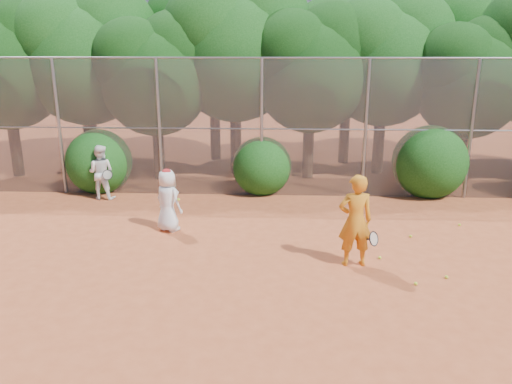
{
  "coord_description": "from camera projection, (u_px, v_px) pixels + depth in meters",
  "views": [
    {
      "loc": [
        -0.5,
        -8.42,
        4.26
      ],
      "look_at": [
        -1.0,
        2.5,
        1.1
      ],
      "focal_mm": 35.0,
      "sensor_mm": 36.0,
      "label": 1
    }
  ],
  "objects": [
    {
      "name": "ground",
      "position": [
        304.0,
        287.0,
        9.24
      ],
      "size": [
        80.0,
        80.0,
        0.0
      ],
      "primitive_type": "plane",
      "color": "#A54825",
      "rests_on": "ground"
    },
    {
      "name": "fence_back",
      "position": [
        292.0,
        127.0,
        14.43
      ],
      "size": [
        20.05,
        0.09,
        4.03
      ],
      "color": "gray",
      "rests_on": "ground"
    },
    {
      "name": "tree_0",
      "position": [
        6.0,
        58.0,
        16.28
      ],
      "size": [
        4.38,
        3.81,
        6.0
      ],
      "color": "black",
      "rests_on": "ground"
    },
    {
      "name": "tree_1",
      "position": [
        86.0,
        51.0,
        16.58
      ],
      "size": [
        4.64,
        4.03,
        6.35
      ],
      "color": "black",
      "rests_on": "ground"
    },
    {
      "name": "tree_2",
      "position": [
        156.0,
        70.0,
        15.96
      ],
      "size": [
        3.99,
        3.47,
        5.47
      ],
      "color": "black",
      "rests_on": "ground"
    },
    {
      "name": "tree_3",
      "position": [
        237.0,
        44.0,
        16.59
      ],
      "size": [
        4.89,
        4.26,
        6.7
      ],
      "color": "black",
      "rests_on": "ground"
    },
    {
      "name": "tree_4",
      "position": [
        312.0,
        64.0,
        16.07
      ],
      "size": [
        4.19,
        3.64,
        5.73
      ],
      "color": "black",
      "rests_on": "ground"
    },
    {
      "name": "tree_5",
      "position": [
        386.0,
        55.0,
        16.65
      ],
      "size": [
        4.51,
        3.92,
        6.17
      ],
      "color": "black",
      "rests_on": "ground"
    },
    {
      "name": "tree_6",
      "position": [
        471.0,
        74.0,
        15.74
      ],
      "size": [
        3.86,
        3.36,
        5.29
      ],
      "color": "black",
      "rests_on": "ground"
    },
    {
      "name": "tree_9",
      "position": [
        83.0,
        46.0,
        18.79
      ],
      "size": [
        4.83,
        4.2,
        6.62
      ],
      "color": "black",
      "rests_on": "ground"
    },
    {
      "name": "tree_10",
      "position": [
        215.0,
        38.0,
        18.68
      ],
      "size": [
        5.15,
        4.48,
        7.06
      ],
      "color": "black",
      "rests_on": "ground"
    },
    {
      "name": "tree_11",
      "position": [
        350.0,
        51.0,
        18.2
      ],
      "size": [
        4.64,
        4.03,
        6.35
      ],
      "color": "black",
      "rests_on": "ground"
    },
    {
      "name": "tree_12",
      "position": [
        470.0,
        41.0,
        18.48
      ],
      "size": [
        5.02,
        4.37,
        6.88
      ],
      "color": "black",
      "rests_on": "ground"
    },
    {
      "name": "bush_0",
      "position": [
        99.0,
        159.0,
        15.27
      ],
      "size": [
        2.0,
        2.0,
        2.0
      ],
      "primitive_type": "sphere",
      "color": "#104110",
      "rests_on": "ground"
    },
    {
      "name": "bush_1",
      "position": [
        262.0,
        164.0,
        15.08
      ],
      "size": [
        1.8,
        1.8,
        1.8
      ],
      "primitive_type": "sphere",
      "color": "#104110",
      "rests_on": "ground"
    },
    {
      "name": "bush_2",
      "position": [
        430.0,
        159.0,
        14.8
      ],
      "size": [
        2.2,
        2.2,
        2.2
      ],
      "primitive_type": "sphere",
      "color": "#104110",
      "rests_on": "ground"
    },
    {
      "name": "player_yellow",
      "position": [
        355.0,
        221.0,
        9.93
      ],
      "size": [
        0.87,
        0.62,
        1.9
      ],
      "rotation": [
        0.0,
        0.0,
        3.26
      ],
      "color": "orange",
      "rests_on": "ground"
    },
    {
      "name": "player_teen",
      "position": [
        168.0,
        200.0,
        11.91
      ],
      "size": [
        0.88,
        0.8,
        1.53
      ],
      "rotation": [
        0.0,
        0.0,
        2.56
      ],
      "color": "silver",
      "rests_on": "ground"
    },
    {
      "name": "player_white",
      "position": [
        101.0,
        172.0,
        14.45
      ],
      "size": [
        0.86,
        0.69,
        1.6
      ],
      "rotation": [
        0.0,
        0.0,
        3.09
      ],
      "color": "white",
      "rests_on": "ground"
    },
    {
      "name": "ball_0",
      "position": [
        446.0,
        277.0,
        9.56
      ],
      "size": [
        0.07,
        0.07,
        0.07
      ],
      "primitive_type": "sphere",
      "color": "#B5CE25",
      "rests_on": "ground"
    },
    {
      "name": "ball_1",
      "position": [
        411.0,
        236.0,
        11.64
      ],
      "size": [
        0.07,
        0.07,
        0.07
      ],
      "primitive_type": "sphere",
      "color": "#B5CE25",
      "rests_on": "ground"
    },
    {
      "name": "ball_2",
      "position": [
        416.0,
        284.0,
        9.3
      ],
      "size": [
        0.07,
        0.07,
        0.07
      ],
      "primitive_type": "sphere",
      "color": "#B5CE25",
      "rests_on": "ground"
    },
    {
      "name": "ball_4",
      "position": [
        380.0,
        258.0,
        10.45
      ],
      "size": [
        0.07,
        0.07,
        0.07
      ],
      "primitive_type": "sphere",
      "color": "#B5CE25",
      "rests_on": "ground"
    },
    {
      "name": "ball_5",
      "position": [
        460.0,
        225.0,
        12.38
      ],
      "size": [
        0.07,
        0.07,
        0.07
      ],
      "primitive_type": "sphere",
      "color": "#B5CE25",
      "rests_on": "ground"
    }
  ]
}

